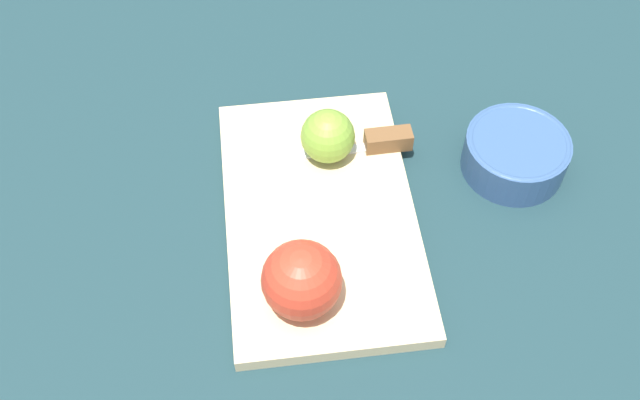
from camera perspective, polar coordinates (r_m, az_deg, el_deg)
ground_plane at (r=0.87m, az=0.00°, el=-1.51°), size 4.00×4.00×0.00m
cutting_board at (r=0.87m, az=0.00°, el=-1.16°), size 0.38×0.27×0.02m
apple_half_left at (r=0.76m, az=-1.43°, el=-6.11°), size 0.08×0.08×0.08m
apple_half_right at (r=0.89m, az=0.58°, el=4.88°), size 0.06×0.06×0.06m
knife at (r=0.91m, az=4.88°, el=4.53°), size 0.03×0.13×0.02m
bowl at (r=0.93m, az=14.69°, el=3.52°), size 0.12×0.12×0.05m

